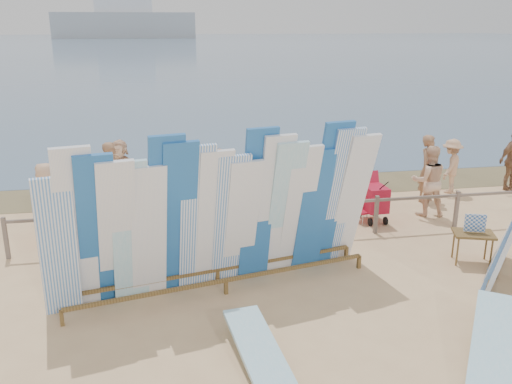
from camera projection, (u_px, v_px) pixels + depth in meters
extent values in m
plane|color=#DBB17E|center=(332.00, 303.00, 9.38)|extent=(160.00, 160.00, 0.00)
cube|color=#445D79|center=(167.00, 44.00, 129.62)|extent=(320.00, 240.00, 0.02)
cube|color=brown|center=(257.00, 186.00, 16.15)|extent=(40.00, 2.60, 0.01)
cube|color=#999EA3|center=(125.00, 25.00, 175.23)|extent=(45.00, 8.00, 8.00)
cube|color=silver|center=(123.00, 3.00, 173.15)|extent=(18.00, 6.00, 6.00)
cube|color=#756558|center=(292.00, 205.00, 11.96)|extent=(12.00, 0.06, 0.06)
cube|color=#756558|center=(6.00, 238.00, 11.05)|extent=(0.08, 0.08, 0.90)
cube|color=#756558|center=(107.00, 232.00, 11.39)|extent=(0.08, 0.08, 0.90)
cube|color=#756558|center=(202.00, 226.00, 11.73)|extent=(0.08, 0.08, 0.90)
cube|color=#756558|center=(291.00, 220.00, 12.07)|extent=(0.08, 0.08, 0.90)
cube|color=#756558|center=(376.00, 215.00, 12.41)|extent=(0.08, 0.08, 0.90)
cube|color=#756558|center=(456.00, 210.00, 12.75)|extent=(0.08, 0.08, 0.90)
cube|color=brown|center=(226.00, 280.00, 9.64)|extent=(5.46, 1.25, 0.06)
cube|color=brown|center=(217.00, 270.00, 10.05)|extent=(5.46, 1.25, 0.06)
cube|color=white|center=(58.00, 248.00, 8.56)|extent=(0.69, 0.67, 2.48)
cube|color=white|center=(77.00, 232.00, 8.61)|extent=(0.75, 0.92, 2.94)
cube|color=#2262AC|center=(97.00, 233.00, 8.74)|extent=(0.76, 0.99, 2.80)
cube|color=white|center=(117.00, 234.00, 8.87)|extent=(0.77, 1.02, 2.68)
cube|color=#8CCBE0|center=(130.00, 234.00, 8.96)|extent=(0.72, 0.78, 2.63)
cube|color=white|center=(149.00, 234.00, 9.09)|extent=(0.72, 0.78, 2.51)
cube|color=#2262AC|center=(166.00, 218.00, 9.13)|extent=(0.74, 0.89, 3.00)
cube|color=#2262AC|center=(179.00, 220.00, 9.23)|extent=(0.75, 0.93, 2.88)
cube|color=white|center=(196.00, 220.00, 9.35)|extent=(0.73, 0.83, 2.79)
cube|color=white|center=(213.00, 221.00, 9.48)|extent=(0.73, 0.84, 2.67)
cube|color=white|center=(230.00, 221.00, 9.61)|extent=(0.73, 0.81, 2.56)
cube|color=white|center=(241.00, 223.00, 9.71)|extent=(0.73, 0.83, 2.44)
cube|color=#2262AC|center=(257.00, 207.00, 9.74)|extent=(0.70, 0.71, 2.98)
cube|color=white|center=(273.00, 208.00, 9.87)|extent=(0.73, 0.83, 2.84)
cube|color=#8CCBE0|center=(284.00, 210.00, 9.97)|extent=(0.75, 0.92, 2.71)
cube|color=white|center=(298.00, 210.00, 10.10)|extent=(0.73, 0.86, 2.61)
cube|color=#2262AC|center=(313.00, 211.00, 10.23)|extent=(0.72, 0.77, 2.51)
cube|color=#2262AC|center=(328.00, 197.00, 10.27)|extent=(0.74, 0.89, 3.00)
cube|color=white|center=(337.00, 199.00, 10.37)|extent=(0.76, 0.96, 2.87)
cube|color=white|center=(351.00, 200.00, 10.50)|extent=(0.77, 1.02, 2.74)
cube|color=brown|center=(497.00, 265.00, 10.24)|extent=(1.46, 1.67, 0.06)
cube|color=white|center=(511.00, 237.00, 9.01)|extent=(0.87, 0.87, 2.47)
cube|color=brown|center=(474.00, 234.00, 10.81)|extent=(0.91, 0.77, 0.05)
cube|color=white|center=(475.00, 223.00, 10.75)|extent=(0.40, 0.16, 0.37)
cube|color=#8CCBE0|center=(267.00, 378.00, 7.42)|extent=(0.89, 2.74, 0.36)
cube|color=#8CCBE0|center=(490.00, 359.00, 7.83)|extent=(2.00, 2.52, 0.42)
cube|color=#B2132B|center=(277.00, 215.00, 12.73)|extent=(0.62, 0.57, 0.05)
cube|color=#B2132B|center=(276.00, 201.00, 12.88)|extent=(0.57, 0.23, 0.56)
cube|color=#B2132B|center=(365.00, 210.00, 13.19)|extent=(0.60, 0.56, 0.04)
cube|color=#B2132B|center=(361.00, 198.00, 13.31)|extent=(0.52, 0.27, 0.49)
cube|color=#B2132B|center=(374.00, 197.00, 13.14)|extent=(0.52, 0.84, 0.60)
cube|color=#B2132B|center=(369.00, 179.00, 13.33)|extent=(0.50, 0.20, 0.38)
imported|color=tan|center=(285.00, 178.00, 13.82)|extent=(0.90, 1.22, 1.75)
imported|color=#8C6042|center=(428.00, 169.00, 14.55)|extent=(0.75, 0.68, 1.82)
imported|color=beige|center=(333.00, 158.00, 15.95)|extent=(0.82, 1.66, 1.72)
imported|color=beige|center=(429.00, 181.00, 13.46)|extent=(0.93, 0.56, 1.79)
imported|color=#8C6042|center=(79.00, 185.00, 13.15)|extent=(1.15, 0.81, 1.80)
imported|color=#8C6042|center=(198.00, 181.00, 13.71)|extent=(0.97, 0.42, 1.65)
imported|color=beige|center=(121.00, 170.00, 14.74)|extent=(1.57, 1.25, 1.67)
imported|color=tan|center=(49.00, 202.00, 11.92)|extent=(0.49, 0.90, 1.76)
imported|color=tan|center=(451.00, 166.00, 15.34)|extent=(0.99, 1.01, 1.55)
imported|color=beige|center=(221.00, 181.00, 13.70)|extent=(0.71, 0.88, 1.64)
imported|color=#8C6042|center=(113.00, 177.00, 13.71)|extent=(0.43, 0.70, 1.82)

